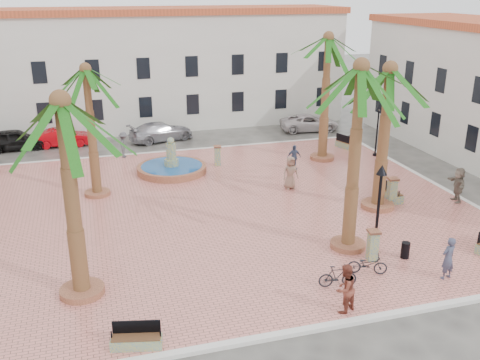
{
  "coord_description": "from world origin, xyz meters",
  "views": [
    {
      "loc": [
        -6.32,
        -25.1,
        11.11
      ],
      "look_at": [
        1.0,
        0.0,
        1.6
      ],
      "focal_mm": 40.0,
      "sensor_mm": 36.0,
      "label": 1
    }
  ],
  "objects_px": {
    "palm_sw": "(63,126)",
    "palm_ne": "(328,51)",
    "cyclist_a": "(448,258)",
    "car_red": "(63,137)",
    "lamppost_e": "(378,121)",
    "cyclist_b": "(345,289)",
    "palm_e": "(389,87)",
    "bollard_n": "(218,155)",
    "pedestrian_fountain_a": "(290,173)",
    "fountain": "(172,167)",
    "lamppost_s": "(379,196)",
    "bench_ne": "(347,145)",
    "bicycle_a": "(367,264)",
    "pedestrian_north": "(124,145)",
    "palm_nw": "(87,84)",
    "pedestrian_east": "(458,185)",
    "car_silver": "(161,132)",
    "bench_e": "(389,193)",
    "bicycle_b": "(338,276)",
    "pedestrian_fountain_b": "(294,157)",
    "car_white": "(310,123)",
    "car_black": "(15,139)",
    "palm_s": "(360,88)",
    "bollard_se": "(373,245)",
    "bench_s": "(137,340)",
    "litter_bin": "(405,250)",
    "bollard_e": "(392,190)"
  },
  "relations": [
    {
      "from": "bicycle_b",
      "to": "pedestrian_fountain_b",
      "type": "relative_size",
      "value": 0.94
    },
    {
      "from": "cyclist_b",
      "to": "lamppost_e",
      "type": "bearing_deg",
      "value": -148.44
    },
    {
      "from": "lamppost_s",
      "to": "pedestrian_fountain_b",
      "type": "bearing_deg",
      "value": 85.11
    },
    {
      "from": "palm_sw",
      "to": "bench_e",
      "type": "xyz_separation_m",
      "value": [
        16.29,
        5.33,
        -6.21
      ]
    },
    {
      "from": "palm_s",
      "to": "bollard_se",
      "type": "distance_m",
      "value": 6.56
    },
    {
      "from": "fountain",
      "to": "car_red",
      "type": "height_order",
      "value": "fountain"
    },
    {
      "from": "bollard_n",
      "to": "pedestrian_fountain_a",
      "type": "xyz_separation_m",
      "value": [
        2.99,
        -5.23,
        0.27
      ]
    },
    {
      "from": "car_white",
      "to": "fountain",
      "type": "bearing_deg",
      "value": 126.96
    },
    {
      "from": "fountain",
      "to": "palm_nw",
      "type": "distance_m",
      "value": 7.97
    },
    {
      "from": "bench_e",
      "to": "bicycle_b",
      "type": "height_order",
      "value": "bench_e"
    },
    {
      "from": "bicycle_a",
      "to": "pedestrian_north",
      "type": "distance_m",
      "value": 20.33
    },
    {
      "from": "bench_s",
      "to": "lamppost_s",
      "type": "height_order",
      "value": "lamppost_s"
    },
    {
      "from": "litter_bin",
      "to": "car_white",
      "type": "xyz_separation_m",
      "value": [
        4.83,
        21.54,
        0.15
      ]
    },
    {
      "from": "car_silver",
      "to": "car_white",
      "type": "relative_size",
      "value": 1.03
    },
    {
      "from": "bollard_n",
      "to": "pedestrian_north",
      "type": "height_order",
      "value": "pedestrian_north"
    },
    {
      "from": "pedestrian_north",
      "to": "bench_e",
      "type": "bearing_deg",
      "value": -114.96
    },
    {
      "from": "car_red",
      "to": "palm_e",
      "type": "bearing_deg",
      "value": -136.29
    },
    {
      "from": "lamppost_s",
      "to": "lamppost_e",
      "type": "relative_size",
      "value": 1.16
    },
    {
      "from": "pedestrian_fountain_b",
      "to": "car_white",
      "type": "height_order",
      "value": "pedestrian_fountain_b"
    },
    {
      "from": "lamppost_e",
      "to": "cyclist_a",
      "type": "distance_m",
      "value": 16.48
    },
    {
      "from": "palm_e",
      "to": "pedestrian_east",
      "type": "distance_m",
      "value": 7.05
    },
    {
      "from": "lamppost_e",
      "to": "cyclist_b",
      "type": "height_order",
      "value": "lamppost_e"
    },
    {
      "from": "palm_e",
      "to": "bollard_e",
      "type": "distance_m",
      "value": 5.66
    },
    {
      "from": "palm_ne",
      "to": "lamppost_e",
      "type": "xyz_separation_m",
      "value": [
        3.81,
        -0.32,
        -4.67
      ]
    },
    {
      "from": "fountain",
      "to": "litter_bin",
      "type": "bearing_deg",
      "value": -61.06
    },
    {
      "from": "bench_e",
      "to": "pedestrian_east",
      "type": "relative_size",
      "value": 1.04
    },
    {
      "from": "pedestrian_fountain_b",
      "to": "car_red",
      "type": "xyz_separation_m",
      "value": [
        -14.12,
        10.1,
        -0.29
      ]
    },
    {
      "from": "car_black",
      "to": "bench_ne",
      "type": "bearing_deg",
      "value": -111.7
    },
    {
      "from": "bollard_n",
      "to": "palm_sw",
      "type": "bearing_deg",
      "value": -122.64
    },
    {
      "from": "fountain",
      "to": "lamppost_s",
      "type": "bearing_deg",
      "value": -64.38
    },
    {
      "from": "cyclist_a",
      "to": "car_red",
      "type": "bearing_deg",
      "value": -70.97
    },
    {
      "from": "palm_sw",
      "to": "bench_e",
      "type": "distance_m",
      "value": 18.24
    },
    {
      "from": "lamppost_e",
      "to": "pedestrian_fountain_a",
      "type": "bearing_deg",
      "value": -151.65
    },
    {
      "from": "litter_bin",
      "to": "pedestrian_east",
      "type": "height_order",
      "value": "pedestrian_east"
    },
    {
      "from": "bench_s",
      "to": "car_black",
      "type": "xyz_separation_m",
      "value": [
        -5.96,
        25.28,
        0.36
      ]
    },
    {
      "from": "palm_s",
      "to": "bench_s",
      "type": "height_order",
      "value": "palm_s"
    },
    {
      "from": "palm_nw",
      "to": "car_red",
      "type": "relative_size",
      "value": 1.82
    },
    {
      "from": "lamppost_s",
      "to": "lamppost_e",
      "type": "distance_m",
      "value": 15.02
    },
    {
      "from": "palm_nw",
      "to": "palm_ne",
      "type": "xyz_separation_m",
      "value": [
        14.78,
        2.53,
        0.9
      ]
    },
    {
      "from": "cyclist_a",
      "to": "pedestrian_north",
      "type": "relative_size",
      "value": 1.01
    },
    {
      "from": "palm_nw",
      "to": "pedestrian_north",
      "type": "xyz_separation_m",
      "value": [
        2.05,
        6.65,
        -5.32
      ]
    },
    {
      "from": "fountain",
      "to": "bench_e",
      "type": "height_order",
      "value": "fountain"
    },
    {
      "from": "palm_nw",
      "to": "lamppost_s",
      "type": "bearing_deg",
      "value": -44.21
    },
    {
      "from": "pedestrian_east",
      "to": "car_silver",
      "type": "bearing_deg",
      "value": -126.83
    },
    {
      "from": "bench_ne",
      "to": "car_red",
      "type": "bearing_deg",
      "value": 51.67
    },
    {
      "from": "palm_ne",
      "to": "car_white",
      "type": "xyz_separation_m",
      "value": [
        2.41,
        7.75,
        -6.59
      ]
    },
    {
      "from": "palm_sw",
      "to": "palm_ne",
      "type": "xyz_separation_m",
      "value": [
        15.73,
        12.86,
        0.59
      ]
    },
    {
      "from": "bench_ne",
      "to": "car_white",
      "type": "bearing_deg",
      "value": -15.68
    },
    {
      "from": "fountain",
      "to": "palm_sw",
      "type": "relative_size",
      "value": 0.56
    },
    {
      "from": "bench_ne",
      "to": "palm_ne",
      "type": "bearing_deg",
      "value": 103.4
    }
  ]
}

